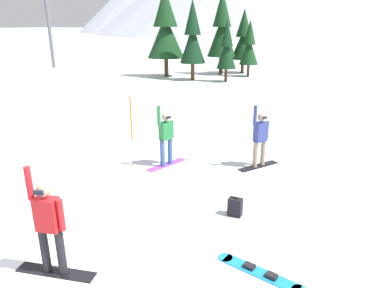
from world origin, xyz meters
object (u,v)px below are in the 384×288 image
snowboarder_foreground (49,226)px  pine_tree_broad (244,38)px  loose_snowboard_near_left (260,272)px  pine_tree_leaning (165,29)px  pine_tree_tall (193,37)px  pine_tree_short (222,29)px  ski_lift_tower (46,2)px  pine_tree_young (227,48)px  snowboarder_background (260,138)px  snowboarder_midground (166,137)px  pine_tree_slender (249,46)px  trail_marker_pole (131,119)px  backpack_black (235,207)px

snowboarder_foreground → pine_tree_broad: size_ratio=0.37×
snowboarder_foreground → loose_snowboard_near_left: 3.83m
loose_snowboard_near_left → pine_tree_leaning: (-13.16, 22.04, 3.90)m
pine_tree_tall → pine_tree_leaning: (-2.87, 0.99, 0.57)m
pine_tree_short → ski_lift_tower: 17.91m
loose_snowboard_near_left → pine_tree_young: 22.71m
snowboarder_background → snowboarder_midground: bearing=-159.2°
snowboarder_midground → ski_lift_tower: 30.58m
loose_snowboard_near_left → pine_tree_slender: 25.84m
pine_tree_leaning → pine_tree_tall: bearing=-19.1°
pine_tree_slender → pine_tree_leaning: 7.18m
pine_tree_tall → ski_lift_tower: (-16.67, 2.28, 3.03)m
snowboarder_background → ski_lift_tower: ski_lift_tower is taller
snowboarder_foreground → snowboarder_background: bearing=70.9°
snowboarder_foreground → trail_marker_pole: snowboarder_foreground is taller
snowboarder_foreground → trail_marker_pole: size_ratio=1.19×
snowboarder_midground → backpack_black: 3.69m
snowboarder_foreground → snowboarder_midground: size_ratio=1.04×
loose_snowboard_near_left → pine_tree_broad: size_ratio=0.31×
backpack_black → pine_tree_slender: pine_tree_slender is taller
pine_tree_slender → pine_tree_short: bearing=170.0°
loose_snowboard_near_left → pine_tree_tall: bearing=116.0°
snowboarder_midground → pine_tree_young: 17.75m
trail_marker_pole → pine_tree_short: (-3.02, 19.59, 3.03)m
snowboarder_background → pine_tree_young: 17.53m
pine_tree_young → ski_lift_tower: bearing=174.0°
snowboarder_foreground → loose_snowboard_near_left: snowboarder_foreground is taller
loose_snowboard_near_left → pine_tree_broad: bearing=106.1°
loose_snowboard_near_left → snowboarder_midground: bearing=134.7°
trail_marker_pole → pine_tree_slender: 19.20m
pine_tree_slender → pine_tree_broad: 2.46m
backpack_black → pine_tree_leaning: bearing=121.0°
trail_marker_pole → pine_tree_short: size_ratio=0.24×
pine_tree_tall → ski_lift_tower: size_ratio=0.54×
snowboarder_background → pine_tree_slender: 20.63m
snowboarder_foreground → pine_tree_tall: bearing=107.0°
pine_tree_broad → backpack_black: bearing=-74.9°
trail_marker_pole → pine_tree_tall: bearing=104.5°
snowboarder_foreground → pine_tree_young: bearing=100.3°
backpack_black → trail_marker_pole: (-5.30, 3.89, 0.65)m
pine_tree_tall → pine_tree_leaning: 3.09m
trail_marker_pole → pine_tree_leaning: size_ratio=0.24×
snowboarder_midground → backpack_black: bearing=-36.5°
snowboarder_foreground → pine_tree_tall: 23.62m
trail_marker_pole → pine_tree_broad: bearing=94.0°
snowboarder_background → pine_tree_leaning: pine_tree_leaning is taller
pine_tree_slender → pine_tree_leaning: bearing=-156.7°
snowboarder_midground → pine_tree_young: (-3.63, 17.30, 1.62)m
loose_snowboard_near_left → ski_lift_tower: ski_lift_tower is taller
pine_tree_short → pine_tree_tall: 4.39m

